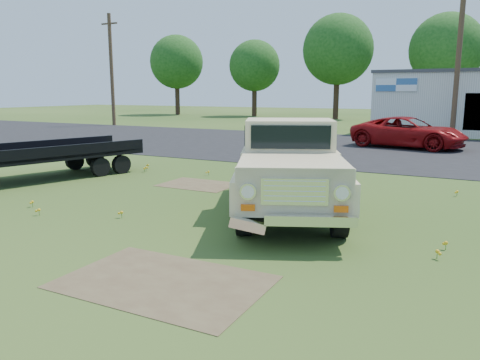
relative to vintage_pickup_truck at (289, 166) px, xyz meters
The scene contains 13 objects.
ground 2.58m from the vintage_pickup_truck, 134.16° to the right, with size 140.00×140.00×0.00m, color #284516.
asphalt_lot 13.47m from the vintage_pickup_truck, 96.97° to the left, with size 90.00×14.00×0.02m, color black.
dirt_patch_a 4.80m from the vintage_pickup_truck, 91.57° to the right, with size 3.00×2.00×0.01m, color brown.
dirt_patch_b 4.20m from the vintage_pickup_truck, 153.31° to the left, with size 2.20×1.60×0.01m, color brown.
utility_pole_west 31.36m from the vintage_pickup_truck, 139.30° to the left, with size 1.60×0.30×9.00m.
utility_pole_mid 20.76m from the vintage_pickup_truck, 83.34° to the left, with size 1.60×0.30×9.00m.
treeline_a 48.72m from the vintage_pickup_truck, 127.71° to the left, with size 6.40×6.40×9.52m.
treeline_b 44.19m from the vintage_pickup_truck, 116.53° to the left, with size 5.76×5.76×8.57m.
treeline_c 39.47m from the vintage_pickup_truck, 104.28° to the left, with size 7.04×7.04×10.47m.
treeline_d 39.22m from the vintage_pickup_truck, 89.45° to the left, with size 6.72×6.72×10.00m.
vintage_pickup_truck is the anchor object (origin of this frame).
flatbed_trailer 8.63m from the vintage_pickup_truck, behind, with size 2.17×6.52×1.78m, color black, non-canonical shape.
red_pickup 14.71m from the vintage_pickup_truck, 87.44° to the left, with size 2.53×5.49×1.52m, color maroon.
Camera 1 is at (5.49, -8.27, 2.77)m, focal length 35.00 mm.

